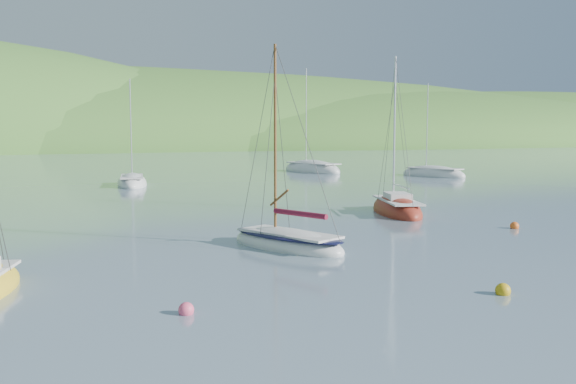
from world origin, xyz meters
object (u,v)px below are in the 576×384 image
object	(u,v)px
sloop_red	(397,210)
distant_sloop_a	(132,184)
distant_sloop_d	(433,175)
distant_sloop_b	(312,170)
daysailer_white	(287,243)

from	to	relation	value
sloop_red	distant_sloop_a	distance (m)	27.86
sloop_red	distant_sloop_d	distance (m)	30.89
distant_sloop_b	sloop_red	bearing A→B (deg)	-121.87
sloop_red	distant_sloop_d	size ratio (longest dim) A/B	0.96
sloop_red	distant_sloop_b	distance (m)	36.56
sloop_red	daysailer_white	bearing A→B (deg)	-126.65
daysailer_white	distant_sloop_a	world-z (taller)	distant_sloop_a
daysailer_white	distant_sloop_b	world-z (taller)	distant_sloop_b
daysailer_white	distant_sloop_a	xyz separation A→B (m)	(-2.08, 32.93, -0.04)
daysailer_white	distant_sloop_d	bearing A→B (deg)	22.68
distant_sloop_a	distant_sloop_b	xyz separation A→B (m)	(22.14, 10.25, 0.03)
distant_sloop_b	distant_sloop_d	xyz separation A→B (m)	(9.34, -10.97, -0.03)
distant_sloop_a	distant_sloop_d	xyz separation A→B (m)	(31.48, -0.72, 0.00)
daysailer_white	distant_sloop_b	distance (m)	47.61
distant_sloop_a	distant_sloop_d	distance (m)	31.49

